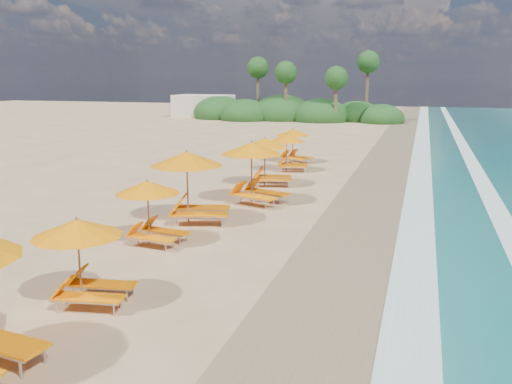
% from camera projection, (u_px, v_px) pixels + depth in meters
% --- Properties ---
extents(ground, '(160.00, 160.00, 0.00)m').
position_uv_depth(ground, '(256.00, 225.00, 19.24)').
color(ground, tan).
rests_on(ground, ground).
extents(wet_sand, '(4.00, 160.00, 0.01)m').
position_uv_depth(wet_sand, '(370.00, 234.00, 18.08)').
color(wet_sand, '#8F7855').
rests_on(wet_sand, ground).
extents(surf_foam, '(4.00, 160.00, 0.01)m').
position_uv_depth(surf_foam, '(455.00, 241.00, 17.29)').
color(surf_foam, white).
rests_on(surf_foam, ground).
extents(station_2, '(2.49, 2.37, 2.09)m').
position_uv_depth(station_2, '(86.00, 256.00, 12.36)').
color(station_2, olive).
rests_on(station_2, ground).
extents(station_3, '(2.39, 2.26, 2.06)m').
position_uv_depth(station_3, '(152.00, 208.00, 16.86)').
color(station_3, olive).
rests_on(station_3, ground).
extents(station_4, '(3.33, 3.23, 2.66)m').
position_uv_depth(station_4, '(193.00, 182.00, 19.33)').
color(station_4, olive).
rests_on(station_4, ground).
extents(station_5, '(3.34, 3.27, 2.61)m').
position_uv_depth(station_5, '(256.00, 168.00, 22.23)').
color(station_5, olive).
rests_on(station_5, ground).
extents(station_6, '(2.93, 2.84, 2.36)m').
position_uv_depth(station_6, '(268.00, 158.00, 25.93)').
color(station_6, olive).
rests_on(station_6, ground).
extents(station_7, '(2.59, 2.49, 2.12)m').
position_uv_depth(station_7, '(289.00, 150.00, 29.89)').
color(station_7, olive).
rests_on(station_7, ground).
extents(station_8, '(2.80, 2.80, 2.12)m').
position_uv_depth(station_8, '(295.00, 143.00, 32.76)').
color(station_8, olive).
rests_on(station_8, ground).
extents(treeline, '(25.80, 8.80, 9.74)m').
position_uv_depth(treeline, '(289.00, 112.00, 64.40)').
color(treeline, '#163D14').
rests_on(treeline, ground).
extents(beach_building, '(7.00, 5.00, 2.80)m').
position_uv_depth(beach_building, '(204.00, 106.00, 70.12)').
color(beach_building, beige).
rests_on(beach_building, ground).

